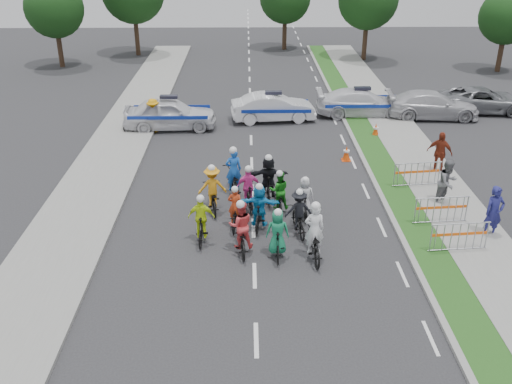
{
  "coord_description": "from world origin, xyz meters",
  "views": [
    {
      "loc": [
        -0.2,
        -14.79,
        9.96
      ],
      "look_at": [
        0.11,
        3.7,
        1.1
      ],
      "focal_mm": 40.0,
      "sensor_mm": 36.0,
      "label": 1
    }
  ],
  "objects_px": {
    "police_car_0": "(170,114)",
    "spectator_1": "(448,183)",
    "rider_5": "(259,209)",
    "rider_8": "(279,196)",
    "police_car_2": "(361,103)",
    "rider_10": "(213,193)",
    "cone_1": "(376,130)",
    "civilian_sedan": "(432,105)",
    "tree_0": "(54,9)",
    "rider_9": "(249,192)",
    "rider_4": "(298,216)",
    "spectator_2": "(439,153)",
    "civilian_suv": "(483,100)",
    "rider_1": "(277,238)",
    "spectator_0": "(494,212)",
    "rider_2": "(241,232)",
    "rider_0": "(314,239)",
    "barrier_1": "(441,211)",
    "rider_7": "(304,201)",
    "barrier_2": "(417,175)",
    "rider_6": "(235,213)",
    "parked_bike": "(140,125)",
    "tree_2": "(507,17)",
    "police_car_1": "(273,107)",
    "barrier_0": "(459,238)",
    "cone_0": "(346,153)",
    "rider_3": "(202,223)",
    "rider_11": "(268,181)"
  },
  "relations": [
    {
      "from": "rider_8",
      "to": "cone_1",
      "type": "xyz_separation_m",
      "value": [
        5.34,
        8.17,
        -0.31
      ]
    },
    {
      "from": "barrier_2",
      "to": "rider_0",
      "type": "bearing_deg",
      "value": -132.32
    },
    {
      "from": "civilian_sedan",
      "to": "tree_2",
      "type": "bearing_deg",
      "value": -34.19
    },
    {
      "from": "police_car_2",
      "to": "rider_10",
      "type": "bearing_deg",
      "value": 146.8
    },
    {
      "from": "rider_6",
      "to": "rider_9",
      "type": "xyz_separation_m",
      "value": [
        0.48,
        1.39,
        0.15
      ]
    },
    {
      "from": "rider_0",
      "to": "barrier_1",
      "type": "relative_size",
      "value": 1.03
    },
    {
      "from": "rider_2",
      "to": "rider_4",
      "type": "height_order",
      "value": "rider_2"
    },
    {
      "from": "rider_7",
      "to": "spectator_0",
      "type": "height_order",
      "value": "spectator_0"
    },
    {
      "from": "police_car_0",
      "to": "civilian_suv",
      "type": "height_order",
      "value": "police_car_0"
    },
    {
      "from": "rider_5",
      "to": "rider_8",
      "type": "xyz_separation_m",
      "value": [
        0.77,
        1.27,
        -0.11
      ]
    },
    {
      "from": "spectator_2",
      "to": "cone_1",
      "type": "distance_m",
      "value": 4.96
    },
    {
      "from": "rider_6",
      "to": "spectator_2",
      "type": "distance_m",
      "value": 9.89
    },
    {
      "from": "rider_2",
      "to": "barrier_2",
      "type": "height_order",
      "value": "rider_2"
    },
    {
      "from": "rider_8",
      "to": "parked_bike",
      "type": "xyz_separation_m",
      "value": [
        -6.68,
        8.82,
        -0.2
      ]
    },
    {
      "from": "rider_9",
      "to": "tree_0",
      "type": "distance_m",
      "value": 27.49
    },
    {
      "from": "barrier_0",
      "to": "tree_2",
      "type": "height_order",
      "value": "tree_2"
    },
    {
      "from": "rider_7",
      "to": "rider_3",
      "type": "bearing_deg",
      "value": 22.33
    },
    {
      "from": "spectator_0",
      "to": "rider_8",
      "type": "bearing_deg",
      "value": 153.56
    },
    {
      "from": "rider_5",
      "to": "civilian_suv",
      "type": "bearing_deg",
      "value": -126.36
    },
    {
      "from": "rider_9",
      "to": "police_car_1",
      "type": "xyz_separation_m",
      "value": [
        1.39,
        10.55,
        0.04
      ]
    },
    {
      "from": "rider_6",
      "to": "cone_1",
      "type": "xyz_separation_m",
      "value": [
        6.95,
        9.32,
        -0.21
      ]
    },
    {
      "from": "rider_1",
      "to": "spectator_0",
      "type": "bearing_deg",
      "value": -171.19
    },
    {
      "from": "spectator_1",
      "to": "rider_6",
      "type": "bearing_deg",
      "value": 159.27
    },
    {
      "from": "rider_10",
      "to": "parked_bike",
      "type": "distance_m",
      "value": 9.62
    },
    {
      "from": "rider_1",
      "to": "parked_bike",
      "type": "distance_m",
      "value": 13.59
    },
    {
      "from": "barrier_0",
      "to": "tree_0",
      "type": "bearing_deg",
      "value": 127.71
    },
    {
      "from": "rider_9",
      "to": "cone_1",
      "type": "height_order",
      "value": "rider_9"
    },
    {
      "from": "rider_9",
      "to": "rider_1",
      "type": "bearing_deg",
      "value": 95.46
    },
    {
      "from": "police_car_1",
      "to": "parked_bike",
      "type": "xyz_separation_m",
      "value": [
        -6.94,
        -1.98,
        -0.3
      ]
    },
    {
      "from": "rider_11",
      "to": "rider_5",
      "type": "bearing_deg",
      "value": 79.52
    },
    {
      "from": "rider_0",
      "to": "tree_2",
      "type": "xyz_separation_m",
      "value": [
        16.08,
        24.95,
        3.16
      ]
    },
    {
      "from": "rider_0",
      "to": "rider_8",
      "type": "distance_m",
      "value": 3.35
    },
    {
      "from": "rider_7",
      "to": "barrier_2",
      "type": "height_order",
      "value": "rider_7"
    },
    {
      "from": "rider_4",
      "to": "spectator_2",
      "type": "distance_m",
      "value": 8.29
    },
    {
      "from": "rider_3",
      "to": "barrier_1",
      "type": "bearing_deg",
      "value": -170.42
    },
    {
      "from": "police_car_1",
      "to": "tree_2",
      "type": "height_order",
      "value": "tree_2"
    },
    {
      "from": "police_car_0",
      "to": "cone_1",
      "type": "relative_size",
      "value": 6.84
    },
    {
      "from": "police_car_0",
      "to": "spectator_1",
      "type": "height_order",
      "value": "spectator_1"
    },
    {
      "from": "rider_5",
      "to": "civilian_sedan",
      "type": "height_order",
      "value": "rider_5"
    },
    {
      "from": "rider_2",
      "to": "barrier_1",
      "type": "relative_size",
      "value": 0.97
    },
    {
      "from": "civilian_sedan",
      "to": "tree_0",
      "type": "height_order",
      "value": "tree_0"
    },
    {
      "from": "rider_3",
      "to": "barrier_2",
      "type": "relative_size",
      "value": 0.9
    },
    {
      "from": "rider_3",
      "to": "police_car_2",
      "type": "bearing_deg",
      "value": -117.07
    },
    {
      "from": "rider_5",
      "to": "rider_10",
      "type": "relative_size",
      "value": 0.93
    },
    {
      "from": "rider_6",
      "to": "cone_0",
      "type": "height_order",
      "value": "rider_6"
    },
    {
      "from": "police_car_0",
      "to": "police_car_1",
      "type": "distance_m",
      "value": 5.59
    },
    {
      "from": "civilian_suv",
      "to": "parked_bike",
      "type": "bearing_deg",
      "value": 104.68
    },
    {
      "from": "rider_1",
      "to": "rider_6",
      "type": "height_order",
      "value": "rider_1"
    },
    {
      "from": "rider_0",
      "to": "barrier_0",
      "type": "xyz_separation_m",
      "value": [
        4.78,
        0.18,
        -0.12
      ]
    },
    {
      "from": "civilian_sedan",
      "to": "civilian_suv",
      "type": "bearing_deg",
      "value": -69.45
    }
  ]
}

